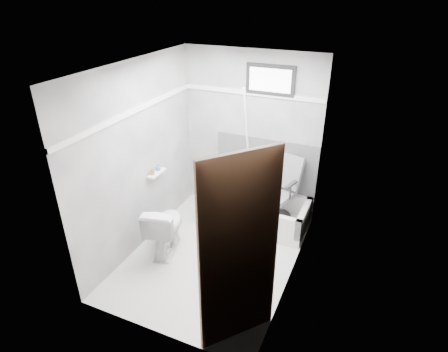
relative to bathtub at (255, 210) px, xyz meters
The scene contains 19 objects.
floor 0.98m from the bathtub, 103.89° to the right, with size 2.60×2.60×0.00m, color white.
ceiling 2.39m from the bathtub, 103.89° to the right, with size 2.60×2.60×0.00m, color silver.
wall_back 1.08m from the bathtub, 121.87° to the left, with size 2.00×0.02×2.40m, color slate.
wall_front 2.45m from the bathtub, 95.89° to the right, with size 2.00×0.02×2.40m, color slate.
wall_left 1.83m from the bathtub, 142.91° to the right, with size 0.02×2.60×2.40m, color slate.
wall_right 1.56m from the bathtub, 50.38° to the right, with size 0.02×2.60×2.40m, color slate.
bathtub is the anchor object (origin of this frame).
office_chair 0.47m from the bathtub, 10.49° to the left, with size 0.54×0.54×0.94m, color slate, non-canonical shape.
toilet 1.36m from the bathtub, 128.91° to the right, with size 0.40×0.71×0.70m, color white.
door 2.46m from the bathtub, 71.25° to the right, with size 0.78×0.78×2.00m, color brown, non-canonical shape.
window 1.84m from the bathtub, 86.78° to the left, with size 0.66×0.04×0.40m, color black, non-canonical shape.
backerboard 0.69m from the bathtub, 86.82° to the left, with size 1.50×0.02×0.78m, color #4C4C4F.
trim_back 1.67m from the bathtub, 122.79° to the left, with size 2.00×0.02×0.06m, color white.
trim_left 2.22m from the bathtub, 142.61° to the right, with size 0.02×2.60×0.06m, color white.
pole 0.87m from the bathtub, 143.64° to the left, with size 0.02×0.02×1.95m, color white.
shelf 1.51m from the bathtub, 149.56° to the right, with size 0.10×0.32×0.03m, color white.
soap_bottle_a 1.59m from the bathtub, 146.93° to the right, with size 0.05×0.05×0.11m, color olive.
soap_bottle_b 1.52m from the bathtub, 152.01° to the right, with size 0.07×0.07×0.09m, color slate.
faucet 0.65m from the bathtub, 141.67° to the left, with size 0.26×0.10×0.16m, color silver, non-canonical shape.
Camera 1 is at (1.66, -3.44, 3.15)m, focal length 30.00 mm.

